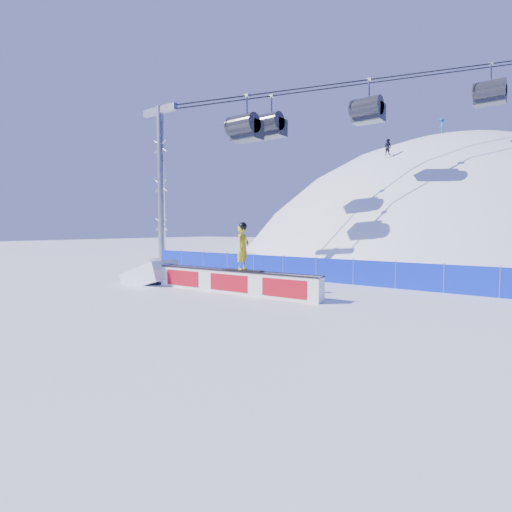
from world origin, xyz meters
The scene contains 8 objects.
ground centered at (0.00, 0.00, 0.00)m, with size 160.00×160.00×0.00m, color white.
snow_hill centered at (0.00, 42.00, -18.00)m, with size 64.00×64.00×64.00m.
safety_fence centered at (0.00, 4.50, 0.60)m, with size 22.05×0.05×1.30m.
chairlift centered at (4.74, 27.49, 16.89)m, with size 40.80×41.70×22.00m.
rail_box centered at (-0.01, -0.84, 0.48)m, with size 8.16×0.93×0.98m.
snow_ramp centered at (-5.10, -1.06, 0.00)m, with size 2.49×1.66×0.93m, color white, non-canonical shape.
snowboarder centered at (0.54, -0.81, 1.94)m, with size 1.89×0.71×1.96m.
distant_skiers centered at (3.59, 30.59, 11.47)m, with size 15.49×10.35×7.50m.
Camera 1 is at (10.76, -13.35, 2.70)m, focal length 28.00 mm.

